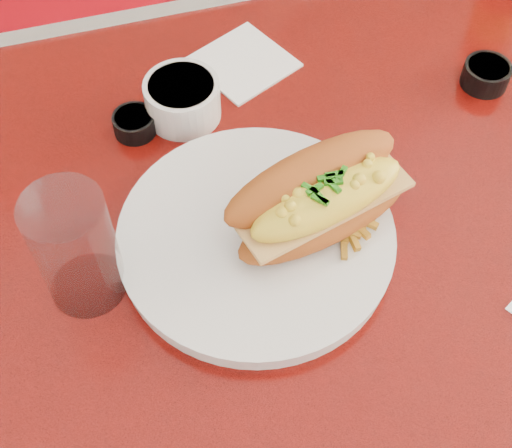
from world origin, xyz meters
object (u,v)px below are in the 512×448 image
object	(u,v)px
diner_table	(333,269)
sauce_cup_left	(134,123)
fork	(300,195)
gravy_ramekin	(183,99)
dinner_plate	(256,238)
water_tumbler	(76,249)
sauce_cup_right	(486,74)
booth_bench_far	(204,58)
mac_hoagie	(321,197)

from	to	relation	value
diner_table	sauce_cup_left	world-z (taller)	sauce_cup_left
fork	gravy_ramekin	bearing A→B (deg)	-6.05
dinner_plate	sauce_cup_left	world-z (taller)	sauce_cup_left
sauce_cup_left	water_tumbler	size ratio (longest dim) A/B	0.42
fork	sauce_cup_right	world-z (taller)	sauce_cup_right
gravy_ramekin	sauce_cup_right	size ratio (longest dim) A/B	1.63
gravy_ramekin	diner_table	bearing A→B (deg)	-51.10
booth_bench_far	sauce_cup_left	bearing A→B (deg)	-109.12
fork	booth_bench_far	bearing A→B (deg)	-38.06
fork	mac_hoagie	bearing A→B (deg)	158.82
sauce_cup_right	water_tumbler	xyz separation A→B (m)	(-0.56, -0.16, 0.06)
booth_bench_far	sauce_cup_right	world-z (taller)	booth_bench_far
booth_bench_far	fork	bearing A→B (deg)	-93.96
diner_table	dinner_plate	distance (m)	0.21
sauce_cup_left	sauce_cup_right	xyz separation A→B (m)	(0.47, -0.05, 0.00)
gravy_ramekin	sauce_cup_left	size ratio (longest dim) A/B	2.07
mac_hoagie	gravy_ramekin	world-z (taller)	mac_hoagie
mac_hoagie	fork	size ratio (longest dim) A/B	2.12
diner_table	sauce_cup_right	world-z (taller)	sauce_cup_right
gravy_ramekin	sauce_cup_right	distance (m)	0.40
booth_bench_far	mac_hoagie	world-z (taller)	booth_bench_far
booth_bench_far	fork	size ratio (longest dim) A/B	10.62
fork	gravy_ramekin	size ratio (longest dim) A/B	0.88
diner_table	mac_hoagie	size ratio (longest dim) A/B	5.13
fork	water_tumbler	world-z (taller)	water_tumbler
gravy_ramekin	sauce_cup_right	bearing A→B (deg)	-8.31
booth_bench_far	water_tumbler	bearing A→B (deg)	-110.29
sauce_cup_left	booth_bench_far	bearing A→B (deg)	70.88
mac_hoagie	dinner_plate	bearing A→B (deg)	164.93
diner_table	sauce_cup_right	bearing A→B (deg)	27.97
sauce_cup_left	sauce_cup_right	distance (m)	0.47
booth_bench_far	gravy_ramekin	world-z (taller)	booth_bench_far
diner_table	fork	world-z (taller)	fork
sauce_cup_right	mac_hoagie	bearing A→B (deg)	-151.14
gravy_ramekin	dinner_plate	bearing A→B (deg)	-81.54
mac_hoagie	sauce_cup_right	distance (m)	0.34
fork	sauce_cup_right	distance (m)	0.33
booth_bench_far	sauce_cup_left	xyz separation A→B (m)	(-0.22, -0.63, 0.50)
sauce_cup_left	fork	bearing A→B (deg)	-46.44
water_tumbler	fork	bearing A→B (deg)	8.35
booth_bench_far	water_tumbler	distance (m)	1.06
dinner_plate	sauce_cup_left	size ratio (longest dim) A/B	5.11
booth_bench_far	diner_table	bearing A→B (deg)	-90.00
diner_table	gravy_ramekin	size ratio (longest dim) A/B	9.61
sauce_cup_right	dinner_plate	bearing A→B (deg)	-156.24
booth_bench_far	mac_hoagie	distance (m)	1.00
booth_bench_far	sauce_cup_right	distance (m)	0.88
sauce_cup_left	sauce_cup_right	world-z (taller)	sauce_cup_right
sauce_cup_right	water_tumbler	size ratio (longest dim) A/B	0.54
gravy_ramekin	mac_hoagie	bearing A→B (deg)	-64.31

